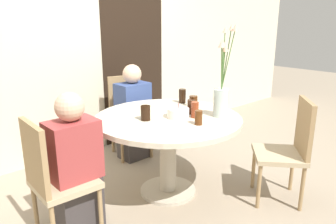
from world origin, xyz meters
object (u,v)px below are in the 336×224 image
Objects in this scene: birthday_cake at (178,113)px; drink_glass_2 at (199,118)px; drink_glass_4 at (145,113)px; chair_far_back at (128,111)px; chair_near_front at (290,146)px; drink_glass_3 at (195,110)px; flower_vase at (222,91)px; person_boy at (133,115)px; drink_glass_0 at (193,104)px; drink_glass_1 at (182,96)px; side_plate at (159,105)px; chair_right_flank at (53,176)px; drink_glass_5 at (191,107)px; person_guest at (75,170)px.

birthday_cake is 0.24m from drink_glass_2.
chair_far_back is at bearing 62.63° from drink_glass_4.
chair_far_back is at bearing 77.37° from birthday_cake.
drink_glass_3 is at bearing -89.97° from chair_near_front.
birthday_cake is 0.14m from drink_glass_3.
flower_vase reaches higher than person_boy.
drink_glass_0 is 1.02× the size of drink_glass_1.
drink_glass_0 is at bearing -116.17° from drink_glass_1.
side_plate is at bearing 102.76° from flower_vase.
drink_glass_2 is 1.20m from person_boy.
birthday_cake is 1.02× the size of side_plate.
drink_glass_1 reaches higher than drink_glass_2.
chair_right_flank and chair_near_front have the same top height.
drink_glass_2 is 0.11× the size of person_boy.
chair_near_front is at bearing -43.20° from drink_glass_4.
drink_glass_5 is at bearing -97.41° from chair_near_front.
chair_near_front is 0.85× the size of person_boy.
drink_glass_4 is (-0.24, 0.13, 0.02)m from birthday_cake.
chair_near_front is 4.83× the size of birthday_cake.
drink_glass_2 is 0.30m from drink_glass_5.
drink_glass_4 is 0.71m from person_guest.
person_guest reaches higher than drink_glass_5.
flower_vase is at bearing -35.56° from drink_glass_3.
drink_glass_1 is 1.19× the size of drink_glass_2.
birthday_cake and drink_glass_5 have the same top height.
chair_far_back is 1.09m from drink_glass_5.
drink_glass_5 is 0.12× the size of person_boy.
chair_near_front is at bearing -54.18° from flower_vase.
flower_vase reaches higher than side_plate.
drink_glass_4 is at bearing -162.04° from drink_glass_1.
side_plate is at bearing -82.18° from chair_far_back.
chair_near_front reaches higher than drink_glass_4.
person_guest reaches higher than chair_far_back.
person_guest is (-1.05, -0.31, -0.23)m from side_plate.
chair_far_back is 1.00× the size of chair_right_flank.
chair_right_flank is at bearing 161.32° from drink_glass_2.
person_guest reaches higher than chair_right_flank.
person_boy reaches higher than drink_glass_3.
drink_glass_2 is at bearing -92.24° from birthday_cake.
chair_right_flank is 1.48m from person_boy.
chair_far_back is 6.59× the size of drink_glass_3.
drink_glass_1 is at bearing -20.56° from side_plate.
side_plate is (-0.09, -0.65, 0.22)m from chair_far_back.
drink_glass_3 is at bearing -98.07° from chair_right_flank.
drink_glass_5 is (0.06, 0.10, -0.00)m from drink_glass_3.
chair_far_back is 1.16× the size of flower_vase.
side_plate is 0.54m from person_boy.
chair_near_front is 0.83m from drink_glass_2.
chair_right_flank is (-1.30, -0.95, 0.00)m from chair_far_back.
chair_far_back is 1.36m from flower_vase.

